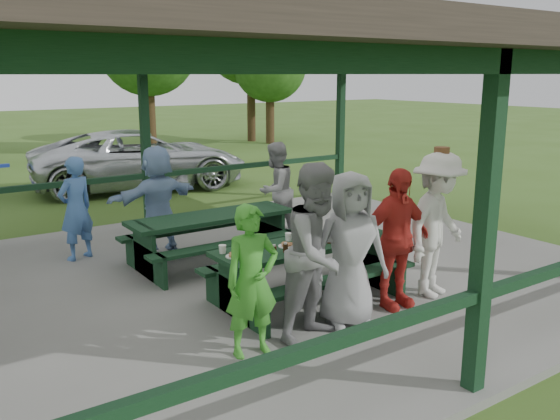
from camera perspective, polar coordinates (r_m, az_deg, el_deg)
ground at (r=8.57m, az=-2.64°, el=-6.84°), size 90.00×90.00×0.00m
concrete_slab at (r=8.55m, az=-2.64°, el=-6.52°), size 10.00×8.00×0.10m
pavilion_structure at (r=8.07m, az=-2.88°, el=14.85°), size 10.60×8.60×3.24m
picnic_table_near at (r=7.48m, az=2.56°, el=-5.22°), size 2.43×1.39×0.75m
picnic_table_far at (r=8.96m, az=-6.58°, el=-2.19°), size 2.49×1.39×0.75m
table_setting at (r=7.43m, az=2.64°, el=-2.80°), size 2.29×0.45×0.10m
contestant_green at (r=5.96m, az=-2.72°, el=-6.85°), size 0.62×0.45×1.56m
contestant_grey_left at (r=6.29m, az=3.75°, el=-4.10°), size 1.08×0.93×1.92m
contestant_grey_mid at (r=6.67m, az=6.73°, el=-3.82°), size 1.00×0.80×1.77m
contestant_red at (r=7.27m, az=11.08°, el=-2.74°), size 1.04×0.49×1.73m
contestant_white_fedora at (r=7.76m, az=14.90°, el=-1.38°), size 1.35×0.99×1.92m
spectator_lblue at (r=9.55m, az=-11.69°, el=0.98°), size 1.67×0.82×1.72m
spectator_blue at (r=9.55m, az=-19.05°, el=0.14°), size 0.68×0.56×1.60m
spectator_grey at (r=10.28m, az=-0.46°, el=1.94°), size 0.99×0.90×1.67m
pickup_truck at (r=15.72m, az=-13.27°, el=4.78°), size 5.80×3.47×1.51m
tree_mid at (r=23.22m, az=-12.64°, el=15.10°), size 3.67×3.67×5.74m
tree_right at (r=25.30m, az=-0.98°, el=13.73°), size 3.07×3.07×4.79m
tree_far_right at (r=26.25m, az=-2.86°, el=16.48°), size 4.26×4.26×6.66m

